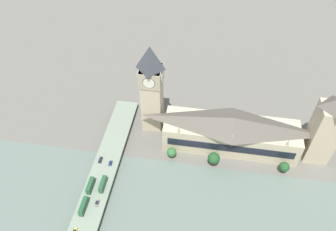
% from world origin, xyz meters
% --- Properties ---
extents(ground_plane, '(600.00, 600.00, 0.00)m').
position_xyz_m(ground_plane, '(0.00, 0.00, 0.00)').
color(ground_plane, '#605E56').
extents(river_water, '(63.75, 360.00, 0.30)m').
position_xyz_m(river_water, '(-37.87, 0.00, 0.15)').
color(river_water, slate).
rests_on(river_water, ground_plane).
extents(parliament_hall, '(24.70, 89.66, 26.76)m').
position_xyz_m(parliament_hall, '(15.12, -8.00, 13.28)').
color(parliament_hall, '#C1B28E').
rests_on(parliament_hall, ground_plane).
extents(clock_tower, '(14.86, 14.86, 68.06)m').
position_xyz_m(clock_tower, '(25.99, 47.63, 36.33)').
color(clock_tower, '#C1B28E').
rests_on(clock_tower, ground_plane).
extents(victoria_tower, '(15.78, 15.78, 55.83)m').
position_xyz_m(victoria_tower, '(15.18, -64.72, 25.91)').
color(victoria_tower, '#C1B28E').
rests_on(victoria_tower, ground_plane).
extents(road_bridge, '(159.50, 16.32, 4.66)m').
position_xyz_m(road_bridge, '(-37.87, 70.60, 3.77)').
color(road_bridge, '#5D6A59').
rests_on(road_bridge, ground_plane).
extents(double_decker_bus_lead, '(10.19, 2.64, 4.96)m').
position_xyz_m(double_decker_bus_lead, '(-36.13, 74.31, 7.38)').
color(double_decker_bus_lead, '#235B33').
rests_on(double_decker_bus_lead, road_bridge).
extents(double_decker_bus_mid, '(10.31, 2.52, 4.95)m').
position_xyz_m(double_decker_bus_mid, '(-33.98, 67.18, 7.38)').
color(double_decker_bus_mid, '#235B33').
rests_on(double_decker_bus_mid, road_bridge).
extents(double_decker_bus_rear, '(10.97, 2.59, 5.08)m').
position_xyz_m(double_decker_bus_rear, '(-49.92, 73.80, 7.46)').
color(double_decker_bus_rear, '#235B33').
rests_on(double_decker_bus_rear, road_bridge).
extents(car_northbound_lead, '(4.72, 1.92, 1.43)m').
position_xyz_m(car_northbound_lead, '(-15.42, 74.64, 5.36)').
color(car_northbound_lead, black).
rests_on(car_northbound_lead, road_bridge).
extents(car_northbound_mid, '(4.44, 1.93, 1.37)m').
position_xyz_m(car_northbound_mid, '(-45.61, 67.33, 5.35)').
color(car_northbound_mid, slate).
rests_on(car_northbound_mid, road_bridge).
extents(car_southbound_tail, '(3.83, 1.92, 1.44)m').
position_xyz_m(car_southbound_tail, '(-16.87, 67.46, 5.36)').
color(car_southbound_tail, navy).
rests_on(car_southbound_tail, road_bridge).
extents(tree_embankment_near, '(7.92, 7.92, 10.82)m').
position_xyz_m(tree_embankment_near, '(-3.74, 1.73, 6.84)').
color(tree_embankment_near, brown).
rests_on(tree_embankment_near, ground_plane).
extents(tree_embankment_mid, '(6.30, 6.30, 8.27)m').
position_xyz_m(tree_embankment_mid, '(-1.85, 29.76, 5.10)').
color(tree_embankment_mid, brown).
rests_on(tree_embankment_mid, ground_plane).
extents(tree_embankment_far, '(6.53, 6.53, 8.98)m').
position_xyz_m(tree_embankment_far, '(-2.63, -43.32, 5.69)').
color(tree_embankment_far, brown).
rests_on(tree_embankment_far, ground_plane).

